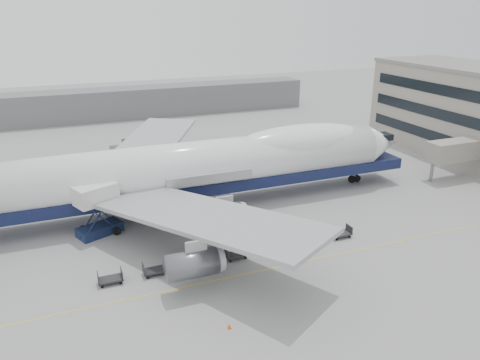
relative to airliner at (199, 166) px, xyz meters
name	(u,v)px	position (x,y,z in m)	size (l,w,h in m)	color
ground	(227,247)	(-0.64, -12.00, -5.62)	(260.00, 260.00, 0.00)	gray
apron_line	(248,274)	(-0.64, -18.00, -5.62)	(60.00, 0.15, 0.01)	gold
hangar	(81,106)	(-10.64, 58.00, -2.12)	(110.00, 8.00, 7.00)	slate
airliner	(199,166)	(0.00, 0.00, 0.00)	(67.00, 55.30, 19.98)	white
catering_truck	(97,207)	(-13.30, -3.48, -2.18)	(5.55, 4.73, 6.10)	#172346
traffic_cone	(229,326)	(-5.33, -25.24, -5.39)	(0.34, 0.34, 0.50)	#DB530B
dolly_0	(110,278)	(-13.52, -14.70, -5.09)	(2.30, 1.35, 1.30)	#2D2D30
dolly_1	(155,270)	(-9.21, -14.70, -5.09)	(2.30, 1.35, 1.30)	#2D2D30
dolly_2	(197,261)	(-4.90, -14.70, -5.09)	(2.30, 1.35, 1.30)	#2D2D30
dolly_3	(236,254)	(-0.59, -14.70, -5.09)	(2.30, 1.35, 1.30)	#2D2D30
dolly_4	(273,246)	(3.71, -14.70, -5.09)	(2.30, 1.35, 1.30)	#2D2D30
dolly_5	(308,239)	(8.02, -14.70, -5.09)	(2.30, 1.35, 1.30)	#2D2D30
dolly_6	(341,233)	(12.33, -14.70, -5.09)	(2.30, 1.35, 1.30)	#2D2D30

